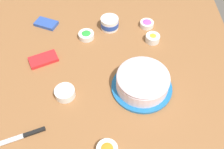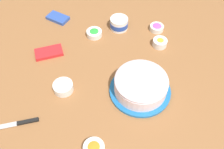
{
  "view_description": "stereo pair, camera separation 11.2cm",
  "coord_description": "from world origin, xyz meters",
  "px_view_note": "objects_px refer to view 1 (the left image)",
  "views": [
    {
      "loc": [
        -0.09,
        0.81,
        1.02
      ],
      "look_at": [
        -0.08,
        0.03,
        0.04
      ],
      "focal_mm": 40.23,
      "sensor_mm": 36.0,
      "label": 1
    },
    {
      "loc": [
        -0.2,
        0.8,
        1.02
      ],
      "look_at": [
        -0.08,
        0.03,
        0.04
      ],
      "focal_mm": 40.23,
      "sensor_mm": 36.0,
      "label": 2
    }
  ],
  "objects_px": {
    "candy_box_lower": "(46,24)",
    "frosted_cake": "(142,82)",
    "sprinkle_bowl_yellow": "(153,38)",
    "sprinkle_bowl_blue": "(65,93)",
    "candy_box_upper": "(43,59)",
    "sprinkle_bowl_green": "(86,35)",
    "frosting_tub": "(110,23)",
    "sprinkle_bowl_rainbow": "(147,24)",
    "spreading_knife": "(23,136)"
  },
  "relations": [
    {
      "from": "spreading_knife",
      "to": "candy_box_lower",
      "type": "relative_size",
      "value": 1.71
    },
    {
      "from": "sprinkle_bowl_blue",
      "to": "sprinkle_bowl_yellow",
      "type": "bearing_deg",
      "value": -140.06
    },
    {
      "from": "spreading_knife",
      "to": "sprinkle_bowl_green",
      "type": "relative_size",
      "value": 2.5
    },
    {
      "from": "candy_box_upper",
      "to": "frosting_tub",
      "type": "bearing_deg",
      "value": -168.68
    },
    {
      "from": "sprinkle_bowl_blue",
      "to": "candy_box_lower",
      "type": "xyz_separation_m",
      "value": [
        0.18,
        -0.52,
        -0.01
      ]
    },
    {
      "from": "candy_box_upper",
      "to": "spreading_knife",
      "type": "bearing_deg",
      "value": 62.76
    },
    {
      "from": "frosting_tub",
      "to": "sprinkle_bowl_rainbow",
      "type": "bearing_deg",
      "value": -175.8
    },
    {
      "from": "candy_box_upper",
      "to": "sprinkle_bowl_blue",
      "type": "bearing_deg",
      "value": 96.98
    },
    {
      "from": "frosting_tub",
      "to": "candy_box_upper",
      "type": "distance_m",
      "value": 0.45
    },
    {
      "from": "sprinkle_bowl_green",
      "to": "sprinkle_bowl_yellow",
      "type": "height_order",
      "value": "sprinkle_bowl_yellow"
    },
    {
      "from": "frosted_cake",
      "to": "spreading_knife",
      "type": "height_order",
      "value": "frosted_cake"
    },
    {
      "from": "frosted_cake",
      "to": "candy_box_lower",
      "type": "height_order",
      "value": "frosted_cake"
    },
    {
      "from": "sprinkle_bowl_rainbow",
      "to": "candy_box_lower",
      "type": "distance_m",
      "value": 0.62
    },
    {
      "from": "frosted_cake",
      "to": "candy_box_upper",
      "type": "xyz_separation_m",
      "value": [
        0.52,
        -0.18,
        -0.04
      ]
    },
    {
      "from": "sprinkle_bowl_blue",
      "to": "candy_box_upper",
      "type": "xyz_separation_m",
      "value": [
        0.15,
        -0.23,
        -0.01
      ]
    },
    {
      "from": "spreading_knife",
      "to": "sprinkle_bowl_rainbow",
      "type": "relative_size",
      "value": 2.74
    },
    {
      "from": "candy_box_upper",
      "to": "frosted_cake",
      "type": "bearing_deg",
      "value": 135.01
    },
    {
      "from": "sprinkle_bowl_blue",
      "to": "spreading_knife",
      "type": "bearing_deg",
      "value": 54.16
    },
    {
      "from": "frosting_tub",
      "to": "sprinkle_bowl_blue",
      "type": "distance_m",
      "value": 0.54
    },
    {
      "from": "sprinkle_bowl_yellow",
      "to": "frosting_tub",
      "type": "bearing_deg",
      "value": -24.42
    },
    {
      "from": "sprinkle_bowl_rainbow",
      "to": "sprinkle_bowl_yellow",
      "type": "bearing_deg",
      "value": 99.83
    },
    {
      "from": "candy_box_lower",
      "to": "frosted_cake",
      "type": "bearing_deg",
      "value": 160.86
    },
    {
      "from": "sprinkle_bowl_yellow",
      "to": "sprinkle_bowl_rainbow",
      "type": "height_order",
      "value": "sprinkle_bowl_yellow"
    },
    {
      "from": "spreading_knife",
      "to": "sprinkle_bowl_yellow",
      "type": "xyz_separation_m",
      "value": [
        -0.61,
        -0.6,
        0.02
      ]
    },
    {
      "from": "sprinkle_bowl_blue",
      "to": "candy_box_upper",
      "type": "bearing_deg",
      "value": -57.0
    },
    {
      "from": "frosted_cake",
      "to": "sprinkle_bowl_green",
      "type": "height_order",
      "value": "frosted_cake"
    },
    {
      "from": "sprinkle_bowl_blue",
      "to": "frosted_cake",
      "type": "bearing_deg",
      "value": -172.86
    },
    {
      "from": "sprinkle_bowl_green",
      "to": "candy_box_upper",
      "type": "bearing_deg",
      "value": 39.75
    },
    {
      "from": "frosted_cake",
      "to": "sprinkle_bowl_green",
      "type": "relative_size",
      "value": 3.32
    },
    {
      "from": "frosted_cake",
      "to": "frosting_tub",
      "type": "relative_size",
      "value": 2.77
    },
    {
      "from": "sprinkle_bowl_yellow",
      "to": "sprinkle_bowl_rainbow",
      "type": "bearing_deg",
      "value": -80.17
    },
    {
      "from": "spreading_knife",
      "to": "candy_box_upper",
      "type": "distance_m",
      "value": 0.44
    },
    {
      "from": "candy_box_lower",
      "to": "sprinkle_bowl_yellow",
      "type": "bearing_deg",
      "value": -170.76
    },
    {
      "from": "spreading_knife",
      "to": "candy_box_upper",
      "type": "xyz_separation_m",
      "value": [
        -0.01,
        -0.44,
        0.0
      ]
    },
    {
      "from": "sprinkle_bowl_yellow",
      "to": "candy_box_upper",
      "type": "relative_size",
      "value": 0.54
    },
    {
      "from": "sprinkle_bowl_green",
      "to": "frosted_cake",
      "type": "bearing_deg",
      "value": 129.66
    },
    {
      "from": "sprinkle_bowl_rainbow",
      "to": "candy_box_lower",
      "type": "relative_size",
      "value": 0.62
    },
    {
      "from": "sprinkle_bowl_green",
      "to": "sprinkle_bowl_blue",
      "type": "bearing_deg",
      "value": 79.79
    },
    {
      "from": "sprinkle_bowl_green",
      "to": "frosting_tub",
      "type": "bearing_deg",
      "value": -146.97
    },
    {
      "from": "frosted_cake",
      "to": "sprinkle_bowl_rainbow",
      "type": "xyz_separation_m",
      "value": [
        -0.06,
        -0.47,
        -0.03
      ]
    },
    {
      "from": "sprinkle_bowl_yellow",
      "to": "frosted_cake",
      "type": "bearing_deg",
      "value": 75.95
    },
    {
      "from": "frosted_cake",
      "to": "candy_box_lower",
      "type": "distance_m",
      "value": 0.73
    },
    {
      "from": "spreading_knife",
      "to": "sprinkle_bowl_blue",
      "type": "xyz_separation_m",
      "value": [
        -0.16,
        -0.22,
        0.02
      ]
    },
    {
      "from": "frosting_tub",
      "to": "candy_box_upper",
      "type": "bearing_deg",
      "value": 37.34
    },
    {
      "from": "sprinkle_bowl_rainbow",
      "to": "candy_box_lower",
      "type": "bearing_deg",
      "value": -0.62
    },
    {
      "from": "spreading_knife",
      "to": "sprinkle_bowl_green",
      "type": "xyz_separation_m",
      "value": [
        -0.23,
        -0.62,
        0.01
      ]
    },
    {
      "from": "spreading_knife",
      "to": "sprinkle_bowl_rainbow",
      "type": "xyz_separation_m",
      "value": [
        -0.59,
        -0.73,
        0.01
      ]
    },
    {
      "from": "sprinkle_bowl_yellow",
      "to": "candy_box_lower",
      "type": "height_order",
      "value": "sprinkle_bowl_yellow"
    },
    {
      "from": "sprinkle_bowl_yellow",
      "to": "candy_box_lower",
      "type": "relative_size",
      "value": 0.61
    },
    {
      "from": "candy_box_lower",
      "to": "sprinkle_bowl_rainbow",
      "type": "bearing_deg",
      "value": -159.33
    }
  ]
}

